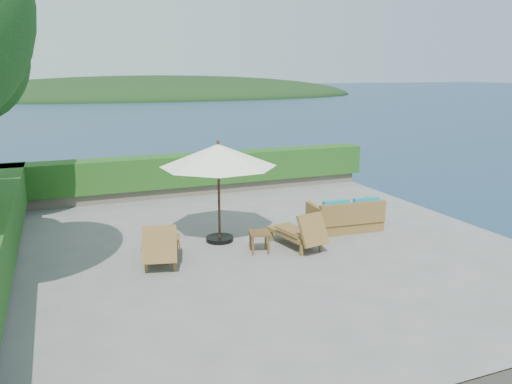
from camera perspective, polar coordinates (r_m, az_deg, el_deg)
name	(u,v)px	position (r m, az deg, el deg)	size (l,w,h in m)	color
ground	(257,245)	(11.90, 0.09, -6.11)	(12.00, 12.00, 0.00)	gray
foundation	(257,305)	(12.51, 0.09, -12.82)	(12.00, 12.00, 3.00)	#4D453D
ocean	(257,358)	(13.21, 0.09, -18.47)	(600.00, 600.00, 0.00)	#163244
offshore_island	(159,97)	(153.37, -11.02, 10.61)	(126.00, 57.60, 12.60)	black
planter_wall_far	(195,189)	(16.97, -6.98, 0.40)	(12.00, 0.60, 0.36)	#6C6656
hedge_far	(194,169)	(16.84, -7.04, 2.62)	(12.40, 0.90, 1.00)	#234B15
patio_umbrella	(218,156)	(11.73, -4.34, 4.10)	(3.45, 3.45, 2.47)	black
lounge_left	(161,245)	(10.89, -10.78, -6.00)	(1.08, 1.80, 0.97)	brown
lounge_right	(299,232)	(11.66, 4.98, -4.58)	(0.93, 1.69, 0.92)	brown
side_table	(259,235)	(11.34, 0.39, -4.99)	(0.54, 0.54, 0.49)	brown
wicker_loveseat	(346,217)	(13.12, 10.23, -2.86)	(1.90, 1.07, 0.90)	brown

